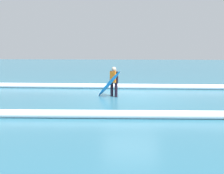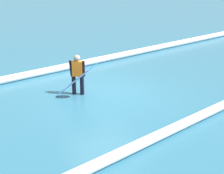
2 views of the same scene
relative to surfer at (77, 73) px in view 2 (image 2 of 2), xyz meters
The scene contains 5 objects.
ground_plane 1.20m from the surfer, 153.41° to the left, with size 133.02×133.02×0.00m, color #2C6880.
surfer is the anchor object (origin of this frame).
surfboard 0.36m from the surfer, 50.39° to the left, with size 1.29×1.24×1.28m.
wave_crest_foreground 3.35m from the surfer, 124.58° to the right, with size 0.28×0.28×23.64m, color white.
wave_crest_midground 4.01m from the surfer, 85.47° to the left, with size 0.27×0.27×19.49m, color white.
Camera 2 is at (5.88, 8.70, 4.21)m, focal length 51.85 mm.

